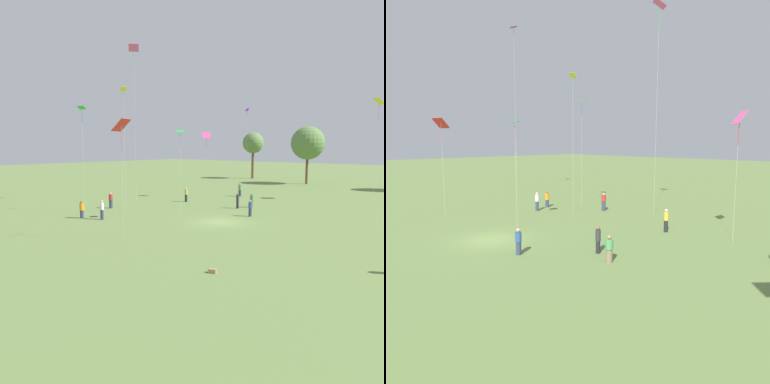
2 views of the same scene
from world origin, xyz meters
The scene contains 15 objects.
ground_plane centered at (0.00, 0.00, 0.00)m, with size 240.00×240.00×0.00m, color olive.
person_0 centered at (-2.17, 9.00, 0.77)m, with size 0.60×0.60×1.59m.
person_1 centered at (-9.08, -6.35, 0.92)m, with size 0.50×0.50×1.83m.
person_2 centered at (0.62, 4.20, 0.81)m, with size 0.44×0.44×1.64m.
person_3 centered at (-10.66, 7.29, 0.89)m, with size 0.41×0.41×1.77m.
person_4 centered at (-3.02, 7.37, 0.87)m, with size 0.45×0.45×1.71m.
person_5 centered at (-13.79, -1.80, 0.86)m, with size 0.55×0.55×1.75m.
person_6 centered at (-11.09, -7.24, 0.83)m, with size 0.47×0.47×1.68m.
kite_0 centered at (-1.34, -9.97, 8.20)m, with size 1.27×1.47×8.81m.
kite_1 centered at (-13.94, -5.02, 10.26)m, with size 1.06×1.05×10.94m.
kite_2 centered at (-11.34, 12.09, 8.12)m, with size 1.26×1.26×8.78m.
kite_3 centered at (-15.20, 3.11, 17.73)m, with size 1.52×1.54×18.78m.
kite_5 centered at (-10.30, -2.50, 11.70)m, with size 0.57×0.69×12.82m.
kite_7 centered at (-13.63, -16.19, 18.79)m, with size 1.07×1.09×20.31m.
kite_9 centered at (-3.36, -1.61, 7.85)m, with size 1.00×1.01×8.36m.
Camera 2 is at (13.37, 22.39, 6.84)m, focal length 35.00 mm.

